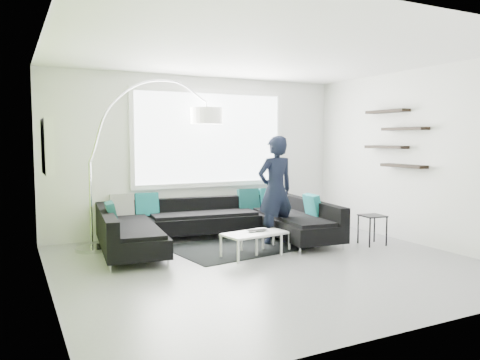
# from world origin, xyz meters

# --- Properties ---
(ground) EXTENTS (5.50, 5.50, 0.00)m
(ground) POSITION_xyz_m (0.00, 0.00, 0.00)
(ground) COLOR slate
(ground) RESTS_ON ground
(room_shell) EXTENTS (5.54, 5.04, 2.82)m
(room_shell) POSITION_xyz_m (0.04, 0.21, 1.81)
(room_shell) COLOR silver
(room_shell) RESTS_ON ground
(sectional_sofa) EXTENTS (3.74, 2.54, 0.76)m
(sectional_sofa) POSITION_xyz_m (-0.19, 1.33, 0.34)
(sectional_sofa) COLOR black
(sectional_sofa) RESTS_ON ground
(rug) EXTENTS (2.14, 1.69, 0.01)m
(rug) POSITION_xyz_m (0.03, 1.04, 0.01)
(rug) COLOR black
(rug) RESTS_ON ground
(coffee_table) EXTENTS (1.14, 0.78, 0.34)m
(coffee_table) POSITION_xyz_m (0.15, 0.54, 0.17)
(coffee_table) COLOR white
(coffee_table) RESTS_ON ground
(arc_lamp) EXTENTS (2.66, 1.46, 2.67)m
(arc_lamp) POSITION_xyz_m (-2.02, 1.83, 1.34)
(arc_lamp) COLOR white
(arc_lamp) RESTS_ON ground
(side_table) EXTENTS (0.38, 0.38, 0.48)m
(side_table) POSITION_xyz_m (2.05, 0.24, 0.24)
(side_table) COLOR black
(side_table) RESTS_ON ground
(person) EXTENTS (0.66, 0.46, 1.74)m
(person) POSITION_xyz_m (0.72, 1.03, 0.87)
(person) COLOR black
(person) RESTS_ON ground
(laptop) EXTENTS (0.32, 0.23, 0.02)m
(laptop) POSITION_xyz_m (0.09, 0.46, 0.36)
(laptop) COLOR black
(laptop) RESTS_ON coffee_table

